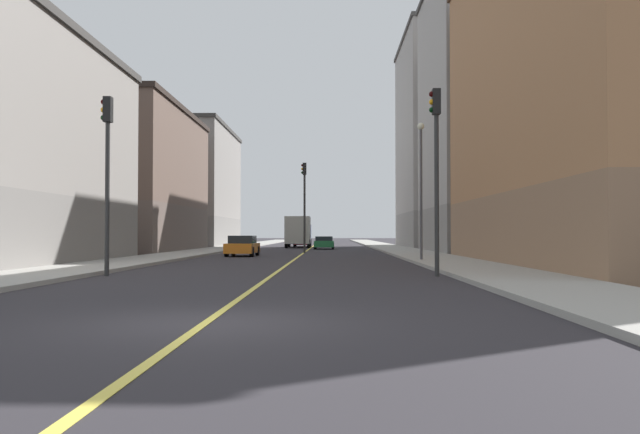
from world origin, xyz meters
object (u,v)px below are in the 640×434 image
(traffic_light_median_far, at_px, (304,196))
(car_red, at_px, (302,241))
(car_green, at_px, (324,243))
(box_truck, at_px, (298,231))
(building_left_far, at_px, (446,142))
(building_left_mid, at_px, (489,115))
(traffic_light_left_near, at_px, (436,156))
(car_orange, at_px, (242,246))
(building_right_midblock, at_px, (129,180))
(street_lamp_left_near, at_px, (421,176))
(building_right_distant, at_px, (190,187))
(traffic_light_right_near, at_px, (107,161))
(building_left_near, at_px, (597,83))

(traffic_light_median_far, bearing_deg, car_red, 92.96)
(car_green, height_order, box_truck, box_truck)
(building_left_far, bearing_deg, car_red, 163.60)
(building_left_far, bearing_deg, building_left_mid, -90.00)
(traffic_light_left_near, height_order, car_orange, traffic_light_left_near)
(building_right_midblock, relative_size, street_lamp_left_near, 2.84)
(building_right_distant, xyz_separation_m, street_lamp_left_near, (21.30, -43.06, -2.46))
(car_green, bearing_deg, box_truck, 113.31)
(traffic_light_left_near, relative_size, traffic_light_median_far, 0.96)
(building_right_midblock, xyz_separation_m, box_truck, (13.16, 15.52, -4.18))
(building_left_mid, height_order, street_lamp_left_near, building_left_mid)
(traffic_light_right_near, relative_size, street_lamp_left_near, 0.89)
(car_green, height_order, car_red, car_green)
(traffic_light_left_near, bearing_deg, car_orange, 114.96)
(traffic_light_left_near, distance_m, car_orange, 22.88)
(traffic_light_median_far, bearing_deg, building_left_mid, 5.56)
(building_left_far, xyz_separation_m, street_lamp_left_near, (-7.70, -36.75, -6.81))
(traffic_light_right_near, relative_size, traffic_light_median_far, 0.92)
(traffic_light_left_near, height_order, car_red, traffic_light_left_near)
(traffic_light_median_far, relative_size, street_lamp_left_near, 0.96)
(building_left_far, relative_size, car_red, 5.22)
(building_left_near, relative_size, building_right_midblock, 1.23)
(building_left_far, bearing_deg, traffic_light_right_near, -112.86)
(traffic_light_median_far, xyz_separation_m, car_red, (-1.32, 25.50, -3.79))
(building_left_far, height_order, traffic_light_right_near, building_left_far)
(traffic_light_right_near, bearing_deg, car_green, 79.78)
(building_left_far, distance_m, building_right_distant, 30.00)
(building_left_far, distance_m, car_orange, 34.83)
(building_left_mid, distance_m, building_right_distant, 38.98)
(building_right_distant, height_order, car_green, building_right_distant)
(building_right_midblock, height_order, car_green, building_right_midblock)
(street_lamp_left_near, relative_size, car_orange, 1.77)
(building_left_mid, bearing_deg, traffic_light_median_far, -174.44)
(building_left_near, relative_size, traffic_light_right_near, 3.93)
(traffic_light_median_far, xyz_separation_m, car_orange, (-3.81, -6.84, -3.72))
(building_right_distant, distance_m, box_truck, 16.22)
(traffic_light_right_near, xyz_separation_m, box_truck, (4.48, 46.60, -2.37))
(traffic_light_left_near, bearing_deg, building_left_mid, 73.13)
(building_left_far, height_order, box_truck, building_left_far)
(building_right_distant, bearing_deg, building_left_far, -12.27)
(street_lamp_left_near, height_order, box_truck, street_lamp_left_near)
(car_green, bearing_deg, traffic_light_right_near, -100.22)
(traffic_light_left_near, bearing_deg, building_left_near, 41.52)
(building_left_far, height_order, building_right_midblock, building_left_far)
(building_right_distant, relative_size, traffic_light_median_far, 2.93)
(building_left_mid, distance_m, traffic_light_left_near, 30.73)
(building_left_near, distance_m, building_right_distant, 55.07)
(street_lamp_left_near, bearing_deg, car_green, 100.60)
(building_left_far, xyz_separation_m, building_right_distant, (-29.00, 6.31, -4.35))
(building_left_near, distance_m, traffic_light_median_far, 24.71)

